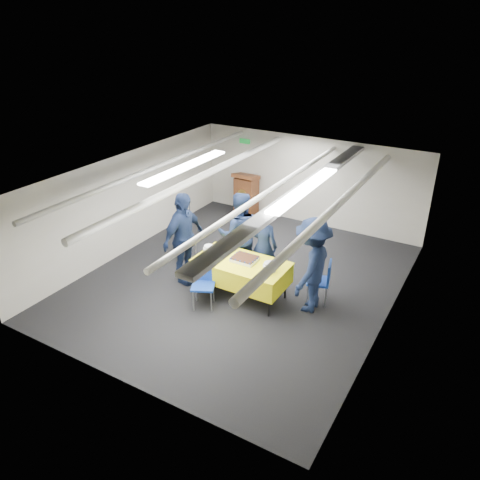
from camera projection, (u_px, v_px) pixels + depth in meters
name	position (u px, v px, depth m)	size (l,w,h in m)	color
ground	(241.00, 280.00, 9.84)	(7.00, 7.00, 0.00)	black
room_shell	(255.00, 194.00, 9.32)	(6.00, 7.00, 2.30)	beige
serving_table	(242.00, 271.00, 9.07)	(1.81, 0.94, 0.77)	black
sheet_cake	(245.00, 259.00, 8.99)	(0.49, 0.38, 0.09)	white
plate_stack_left	(209.00, 250.00, 9.22)	(0.22, 0.22, 0.18)	white
plate_stack_right	(269.00, 267.00, 8.62)	(0.25, 0.25, 0.17)	white
podium	(246.00, 195.00, 12.66)	(0.62, 0.53, 1.25)	brown
chair_near	(204.00, 280.00, 8.83)	(0.56, 0.56, 0.87)	gray
chair_right	(323.00, 278.00, 8.89)	(0.51, 0.51, 0.87)	gray
chair_left	(184.00, 235.00, 10.61)	(0.59, 0.59, 0.87)	gray
sailor_a	(263.00, 246.00, 9.49)	(0.59, 0.38, 1.61)	black
sailor_b	(239.00, 234.00, 9.72)	(0.89, 0.70, 1.84)	black
sailor_c	(184.00, 239.00, 9.42)	(1.14, 0.47, 1.94)	black
sailor_d	(312.00, 265.00, 8.52)	(1.19, 0.69, 1.85)	black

